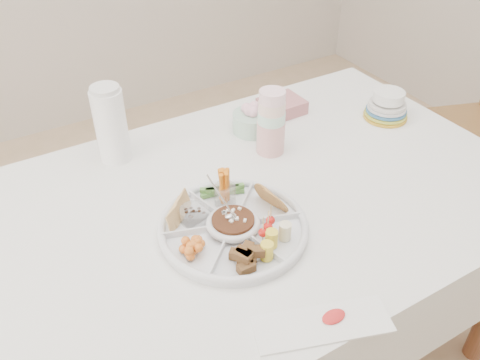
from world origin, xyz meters
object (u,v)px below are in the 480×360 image
dining_table (263,280)px  chair (470,123)px  plate_stack (387,105)px  party_tray (233,225)px  thermos (111,123)px

dining_table → chair: (1.11, 0.14, 0.19)m
dining_table → plate_stack: bearing=12.9°
party_tray → plate_stack: (0.75, 0.24, 0.03)m
chair → party_tray: chair is taller
party_tray → chair: bearing=10.7°
dining_table → party_tray: party_tray is taller
thermos → plate_stack: size_ratio=1.64×
dining_table → thermos: bearing=129.6°
plate_stack → thermos: bearing=164.8°
thermos → plate_stack: (0.89, -0.24, -0.08)m
chair → thermos: size_ratio=4.62×
dining_table → party_tray: bearing=-148.9°
thermos → plate_stack: bearing=-15.2°
chair → plate_stack: 0.57m
chair → thermos: chair is taller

